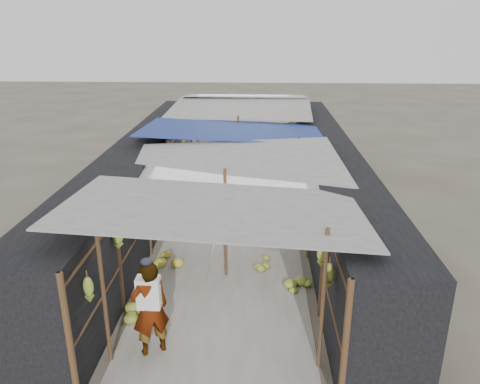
# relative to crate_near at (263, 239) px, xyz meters

# --- Properties ---
(ground) EXTENTS (80.00, 80.00, 0.00)m
(ground) POSITION_rel_crate_near_xyz_m (-0.87, -4.66, -0.14)
(ground) COLOR #6B6356
(ground) RESTS_ON ground
(aisle_slab) EXTENTS (3.60, 16.00, 0.02)m
(aisle_slab) POSITION_rel_crate_near_xyz_m (-0.87, 1.84, -0.13)
(aisle_slab) COLOR #9E998E
(aisle_slab) RESTS_ON ground
(stall_left) EXTENTS (1.40, 15.00, 2.30)m
(stall_left) POSITION_rel_crate_near_xyz_m (-3.57, 1.84, 1.01)
(stall_left) COLOR black
(stall_left) RESTS_ON ground
(stall_right) EXTENTS (1.40, 15.00, 2.30)m
(stall_right) POSITION_rel_crate_near_xyz_m (1.83, 1.84, 1.01)
(stall_right) COLOR black
(stall_right) RESTS_ON ground
(crate_near) EXTENTS (0.57, 0.52, 0.28)m
(crate_near) POSITION_rel_crate_near_xyz_m (0.00, 0.00, 0.00)
(crate_near) COLOR #996F4D
(crate_near) RESTS_ON ground
(crate_mid) EXTENTS (0.48, 0.39, 0.28)m
(crate_mid) POSITION_rel_crate_near_xyz_m (-0.26, 1.25, -0.00)
(crate_mid) COLOR #996F4D
(crate_mid) RESTS_ON ground
(crate_back) EXTENTS (0.45, 0.38, 0.27)m
(crate_back) POSITION_rel_crate_near_xyz_m (-0.82, 5.22, -0.01)
(crate_back) COLOR #996F4D
(crate_back) RESTS_ON ground
(black_basin) EXTENTS (0.63, 0.63, 0.19)m
(black_basin) POSITION_rel_crate_near_xyz_m (0.77, 5.94, -0.05)
(black_basin) COLOR black
(black_basin) RESTS_ON ground
(vendor_elderly) EXTENTS (0.79, 0.70, 1.81)m
(vendor_elderly) POSITION_rel_crate_near_xyz_m (-1.98, -4.41, 0.76)
(vendor_elderly) COLOR white
(vendor_elderly) RESTS_ON ground
(shopper_blue) EXTENTS (0.74, 0.60, 1.44)m
(shopper_blue) POSITION_rel_crate_near_xyz_m (-1.48, 4.53, 0.58)
(shopper_blue) COLOR #215DA9
(shopper_blue) RESTS_ON ground
(vendor_seated) EXTENTS (0.41, 0.62, 0.89)m
(vendor_seated) POSITION_rel_crate_near_xyz_m (0.30, 0.65, 0.31)
(vendor_seated) COLOR #4D4743
(vendor_seated) RESTS_ON ground
(market_canopy) EXTENTS (5.62, 15.20, 2.77)m
(market_canopy) POSITION_rel_crate_near_xyz_m (-0.84, 2.15, 2.27)
(market_canopy) COLOR brown
(market_canopy) RESTS_ON ground
(hanging_bananas) EXTENTS (3.96, 14.01, 0.79)m
(hanging_bananas) POSITION_rel_crate_near_xyz_m (-0.69, 1.91, 1.52)
(hanging_bananas) COLOR olive
(hanging_bananas) RESTS_ON ground
(floor_bananas) EXTENTS (3.83, 10.44, 0.35)m
(floor_bananas) POSITION_rel_crate_near_xyz_m (-0.95, 1.63, 0.01)
(floor_bananas) COLOR olive
(floor_bananas) RESTS_ON ground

